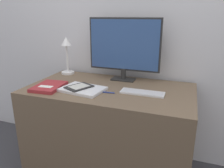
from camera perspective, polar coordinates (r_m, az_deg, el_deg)
The scene contains 9 objects.
wall_back at distance 1.95m, azimuth 3.59°, elevation 15.58°, with size 3.60×0.05×2.40m.
desk at distance 1.81m, azimuth -0.59°, elevation -12.19°, with size 1.24×0.69×0.74m.
monitor at distance 1.79m, azimuth 3.14°, elevation 9.66°, with size 0.60×0.11×0.51m.
keyboard at distance 1.55m, azimuth 7.94°, elevation -2.23°, with size 0.31×0.10×0.01m.
laptop at distance 1.60m, azimuth -7.65°, elevation -1.36°, with size 0.33×0.26×0.02m.
ereader at distance 1.61m, azimuth -8.60°, elevation -0.72°, with size 0.20×0.22×0.01m.
desk_lamp at distance 2.04m, azimuth -11.74°, elevation 8.17°, with size 0.12×0.12×0.34m.
notebook at distance 1.71m, azimuth -16.14°, elevation -0.65°, with size 0.21×0.28×0.03m.
pen at distance 1.54m, azimuth -1.67°, elevation -2.17°, with size 0.13×0.02×0.01m.
Camera 1 is at (0.55, -1.29, 1.27)m, focal length 35.00 mm.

